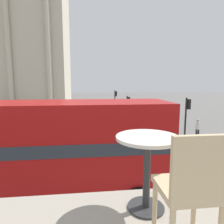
{
  "coord_description": "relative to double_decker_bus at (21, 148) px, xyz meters",
  "views": [
    {
      "loc": [
        0.05,
        -2.11,
        4.64
      ],
      "look_at": [
        2.12,
        15.77,
        2.06
      ],
      "focal_mm": 32.0,
      "sensor_mm": 36.0,
      "label": 1
    }
  ],
  "objects": [
    {
      "name": "double_decker_bus",
      "position": [
        0.0,
        0.0,
        0.0
      ],
      "size": [
        11.32,
        2.7,
        3.95
      ],
      "rotation": [
        0.0,
        0.0,
        -0.0
      ],
      "color": "black",
      "rests_on": "ground_plane"
    },
    {
      "name": "cafe_dining_table",
      "position": [
        3.13,
        -5.88,
        1.74
      ],
      "size": [
        0.6,
        0.6,
        0.73
      ],
      "color": "#2D2D30",
      "rests_on": "cafe_floor_slab"
    },
    {
      "name": "cafe_chair_0",
      "position": [
        3.28,
        -6.43,
        1.72
      ],
      "size": [
        0.4,
        0.4,
        0.91
      ],
      "rotation": [
        0.0,
        0.0,
        0.03
      ],
      "color": "#D1B789",
      "rests_on": "cafe_floor_slab"
    },
    {
      "name": "plaza_building_left",
      "position": [
        -14.46,
        36.88,
        10.49
      ],
      "size": [
        25.87,
        14.69,
        25.41
      ],
      "color": "beige",
      "rests_on": "ground_plane"
    },
    {
      "name": "traffic_light_near",
      "position": [
        9.35,
        5.39,
        0.18
      ],
      "size": [
        0.42,
        0.24,
        3.67
      ],
      "color": "black",
      "rests_on": "ground_plane"
    },
    {
      "name": "traffic_light_mid",
      "position": [
        6.39,
        11.58,
        0.03
      ],
      "size": [
        0.42,
        0.24,
        3.42
      ],
      "color": "black",
      "rests_on": "ground_plane"
    },
    {
      "name": "traffic_light_far",
      "position": [
        6.14,
        19.02,
        0.21
      ],
      "size": [
        0.42,
        0.24,
        3.71
      ],
      "color": "black",
      "rests_on": "ground_plane"
    },
    {
      "name": "car_silver",
      "position": [
        -0.16,
        21.3,
        -1.52
      ],
      "size": [
        4.2,
        1.93,
        1.35
      ],
      "rotation": [
        0.0,
        0.0,
        0.29
      ],
      "color": "black",
      "rests_on": "ground_plane"
    },
    {
      "name": "car_navy",
      "position": [
        7.64,
        9.6,
        -1.52
      ],
      "size": [
        4.2,
        1.93,
        1.35
      ],
      "rotation": [
        0.0,
        0.0,
        4.23
      ],
      "color": "black",
      "rests_on": "ground_plane"
    },
    {
      "name": "pedestrian_black",
      "position": [
        -0.36,
        27.95,
        -1.16
      ],
      "size": [
        0.32,
        0.32,
        1.82
      ],
      "rotation": [
        0.0,
        0.0,
        0.79
      ],
      "color": "#282B33",
      "rests_on": "ground_plane"
    },
    {
      "name": "pedestrian_yellow",
      "position": [
        -5.28,
        17.45,
        -1.24
      ],
      "size": [
        0.32,
        0.32,
        1.7
      ],
      "rotation": [
        0.0,
        0.0,
        4.29
      ],
      "color": "#282B33",
      "rests_on": "ground_plane"
    },
    {
      "name": "pedestrian_white",
      "position": [
        11.64,
        7.82,
        -1.25
      ],
      "size": [
        0.32,
        0.32,
        1.68
      ],
      "rotation": [
        0.0,
        0.0,
        0.4
      ],
      "color": "#282B33",
      "rests_on": "ground_plane"
    }
  ]
}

